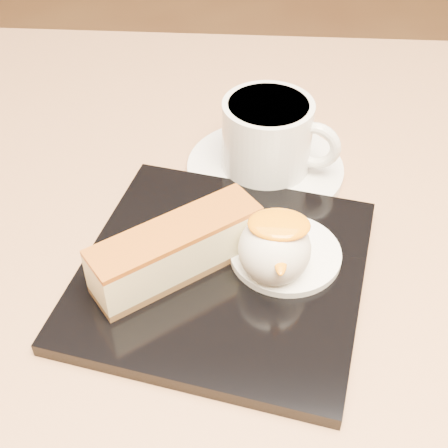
# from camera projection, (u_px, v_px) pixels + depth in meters

# --- Properties ---
(table) EXTENTS (0.80, 0.80, 0.72)m
(table) POSITION_uv_depth(u_px,v_px,m) (187.00, 355.00, 0.63)
(table) COLOR black
(table) RESTS_ON ground
(dessert_plate) EXTENTS (0.26, 0.26, 0.01)m
(dessert_plate) POSITION_uv_depth(u_px,v_px,m) (222.00, 272.00, 0.50)
(dessert_plate) COLOR black
(dessert_plate) RESTS_ON table
(cheesecake) EXTENTS (0.13, 0.11, 0.04)m
(cheesecake) POSITION_uv_depth(u_px,v_px,m) (177.00, 250.00, 0.48)
(cheesecake) COLOR brown
(cheesecake) RESTS_ON dessert_plate
(cream_smear) EXTENTS (0.09, 0.09, 0.01)m
(cream_smear) POSITION_uv_depth(u_px,v_px,m) (285.00, 254.00, 0.50)
(cream_smear) COLOR white
(cream_smear) RESTS_ON dessert_plate
(ice_cream_scoop) EXTENTS (0.06, 0.06, 0.06)m
(ice_cream_scoop) POSITION_uv_depth(u_px,v_px,m) (275.00, 249.00, 0.47)
(ice_cream_scoop) COLOR white
(ice_cream_scoop) RESTS_ON cream_smear
(mango_sauce) EXTENTS (0.05, 0.04, 0.01)m
(mango_sauce) POSITION_uv_depth(u_px,v_px,m) (279.00, 224.00, 0.46)
(mango_sauce) COLOR orange
(mango_sauce) RESTS_ON ice_cream_scoop
(mint_sprig) EXTENTS (0.03, 0.02, 0.00)m
(mint_sprig) POSITION_uv_depth(u_px,v_px,m) (250.00, 228.00, 0.52)
(mint_sprig) COLOR #2E8F42
(mint_sprig) RESTS_ON cream_smear
(saucer) EXTENTS (0.15, 0.15, 0.01)m
(saucer) POSITION_uv_depth(u_px,v_px,m) (265.00, 169.00, 0.60)
(saucer) COLOR white
(saucer) RESTS_ON table
(coffee_cup) EXTENTS (0.11, 0.08, 0.07)m
(coffee_cup) POSITION_uv_depth(u_px,v_px,m) (269.00, 135.00, 0.57)
(coffee_cup) COLOR white
(coffee_cup) RESTS_ON saucer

